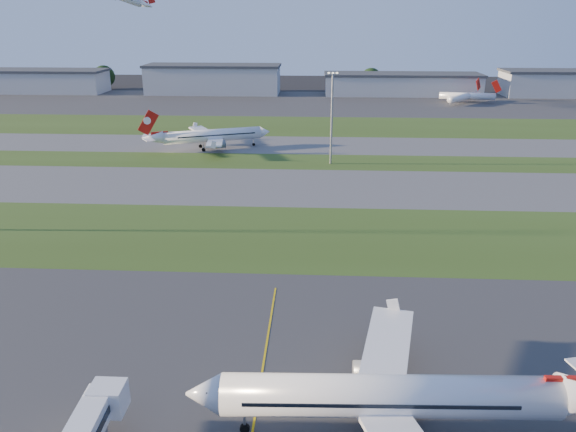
# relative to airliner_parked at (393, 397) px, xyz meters

# --- Properties ---
(ground) EXTENTS (700.00, 700.00, 0.00)m
(ground) POSITION_rel_airliner_parked_xyz_m (-19.12, 1.63, -4.56)
(ground) COLOR black
(ground) RESTS_ON ground
(apron_near) EXTENTS (300.00, 70.00, 0.01)m
(apron_near) POSITION_rel_airliner_parked_xyz_m (-19.12, 1.63, -4.55)
(apron_near) COLOR #333335
(apron_near) RESTS_ON ground
(grass_strip_a) EXTENTS (300.00, 34.00, 0.01)m
(grass_strip_a) POSITION_rel_airliner_parked_xyz_m (-19.12, 53.63, -4.55)
(grass_strip_a) COLOR #324918
(grass_strip_a) RESTS_ON ground
(taxiway_a) EXTENTS (300.00, 32.00, 0.01)m
(taxiway_a) POSITION_rel_airliner_parked_xyz_m (-19.12, 86.63, -4.55)
(taxiway_a) COLOR #515154
(taxiway_a) RESTS_ON ground
(grass_strip_b) EXTENTS (300.00, 18.00, 0.01)m
(grass_strip_b) POSITION_rel_airliner_parked_xyz_m (-19.12, 111.63, -4.55)
(grass_strip_b) COLOR #324918
(grass_strip_b) RESTS_ON ground
(taxiway_b) EXTENTS (300.00, 26.00, 0.01)m
(taxiway_b) POSITION_rel_airliner_parked_xyz_m (-19.12, 133.63, -4.55)
(taxiway_b) COLOR #515154
(taxiway_b) RESTS_ON ground
(grass_strip_c) EXTENTS (300.00, 40.00, 0.01)m
(grass_strip_c) POSITION_rel_airliner_parked_xyz_m (-19.12, 166.63, -4.55)
(grass_strip_c) COLOR #324918
(grass_strip_c) RESTS_ON ground
(apron_far) EXTENTS (400.00, 80.00, 0.01)m
(apron_far) POSITION_rel_airliner_parked_xyz_m (-19.12, 226.63, -4.55)
(apron_far) COLOR #333335
(apron_far) RESTS_ON ground
(yellow_line) EXTENTS (0.25, 60.00, 0.02)m
(yellow_line) POSITION_rel_airliner_parked_xyz_m (-14.12, 1.63, -4.56)
(yellow_line) COLOR gold
(yellow_line) RESTS_ON ground
(airliner_parked) EXTENTS (41.63, 35.29, 12.99)m
(airliner_parked) POSITION_rel_airliner_parked_xyz_m (0.00, 0.00, 0.00)
(airliner_parked) COLOR white
(airliner_parked) RESTS_ON ground
(airliner_taxiing) EXTENTS (36.25, 30.75, 11.92)m
(airliner_taxiing) POSITION_rel_airliner_parked_xyz_m (-41.41, 126.54, -0.37)
(airliner_taxiing) COLOR white
(airliner_taxiing) RESTS_ON ground
(mini_jet_near) EXTENTS (20.40, 22.44, 9.48)m
(mini_jet_near) POSITION_rel_airliner_parked_xyz_m (61.43, 227.21, -1.28)
(mini_jet_near) COLOR white
(mini_jet_near) RESTS_ON ground
(mini_jet_far) EXTENTS (28.60, 6.10, 9.48)m
(mini_jet_far) POSITION_rel_airliner_parked_xyz_m (63.75, 230.32, -1.28)
(mini_jet_far) COLOR white
(mini_jet_far) RESTS_ON ground
(light_mast_centre) EXTENTS (3.20, 0.70, 25.80)m
(light_mast_centre) POSITION_rel_airliner_parked_xyz_m (-4.12, 109.63, 10.25)
(light_mast_centre) COLOR gray
(light_mast_centre) RESTS_ON ground
(hangar_far_west) EXTENTS (91.80, 23.00, 12.20)m
(hangar_far_west) POSITION_rel_airliner_parked_xyz_m (-169.12, 256.63, 1.58)
(hangar_far_west) COLOR #ABAEB3
(hangar_far_west) RESTS_ON ground
(hangar_west) EXTENTS (71.40, 23.00, 15.20)m
(hangar_west) POSITION_rel_airliner_parked_xyz_m (-64.12, 256.63, 3.08)
(hangar_west) COLOR #ABAEB3
(hangar_west) RESTS_ON ground
(hangar_east) EXTENTS (81.60, 23.00, 11.20)m
(hangar_east) POSITION_rel_airliner_parked_xyz_m (35.88, 256.63, 1.08)
(hangar_east) COLOR #ABAEB3
(hangar_east) RESTS_ON ground
(tree_west) EXTENTS (12.10, 12.10, 13.20)m
(tree_west) POSITION_rel_airliner_parked_xyz_m (-129.12, 271.63, 2.58)
(tree_west) COLOR black
(tree_west) RESTS_ON ground
(tree_mid_west) EXTENTS (9.90, 9.90, 10.80)m
(tree_mid_west) POSITION_rel_airliner_parked_xyz_m (-39.12, 267.63, 1.28)
(tree_mid_west) COLOR black
(tree_mid_west) RESTS_ON ground
(tree_mid_east) EXTENTS (11.55, 11.55, 12.60)m
(tree_mid_east) POSITION_rel_airliner_parked_xyz_m (20.88, 270.63, 2.25)
(tree_mid_east) COLOR black
(tree_mid_east) RESTS_ON ground
(tree_east) EXTENTS (10.45, 10.45, 11.40)m
(tree_east) POSITION_rel_airliner_parked_xyz_m (95.88, 268.63, 1.60)
(tree_east) COLOR black
(tree_east) RESTS_ON ground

